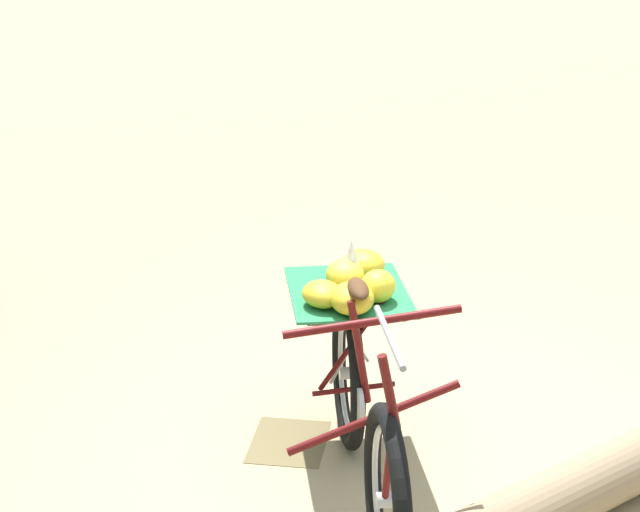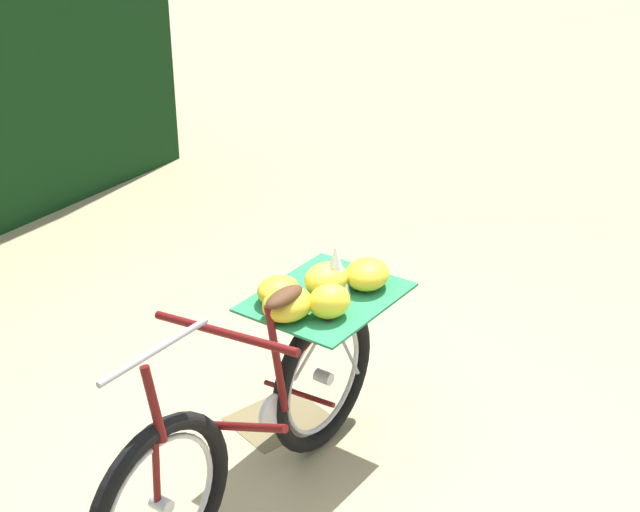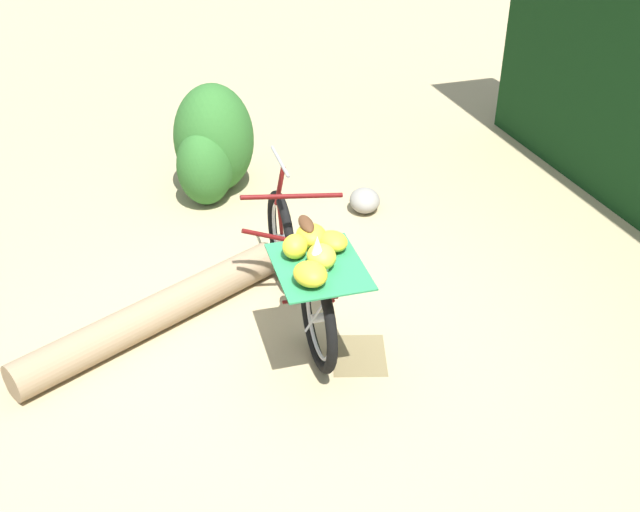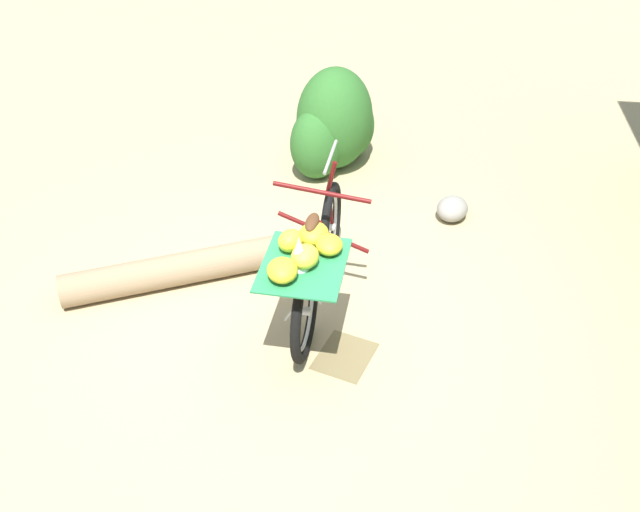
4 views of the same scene
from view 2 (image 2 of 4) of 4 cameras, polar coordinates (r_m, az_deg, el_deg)
The scene contains 3 objects.
ground_plane at distance 4.28m, azimuth -3.74°, elevation -13.19°, with size 60.00×60.00×0.00m, color tan.
bicycle at distance 3.89m, azimuth -2.96°, elevation -8.16°, with size 1.79×0.88×1.03m.
leaf_litter_patch at distance 4.58m, azimuth -2.62°, elevation -10.08°, with size 0.44×0.36×0.01m, color olive.
Camera 2 is at (1.90, 2.72, 2.71)m, focal length 51.24 mm.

